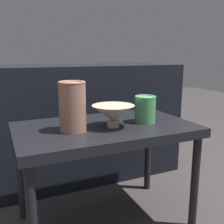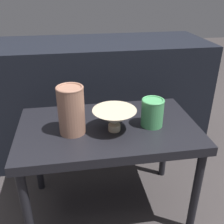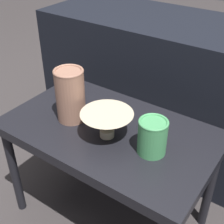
{
  "view_description": "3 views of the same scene",
  "coord_description": "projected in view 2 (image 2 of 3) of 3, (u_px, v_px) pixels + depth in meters",
  "views": [
    {
      "loc": [
        -0.43,
        -1.03,
        0.79
      ],
      "look_at": [
        0.01,
        -0.06,
        0.55
      ],
      "focal_mm": 42.0,
      "sensor_mm": 36.0,
      "label": 1
    },
    {
      "loc": [
        -0.14,
        -0.98,
        1.05
      ],
      "look_at": [
        0.01,
        -0.02,
        0.56
      ],
      "focal_mm": 42.0,
      "sensor_mm": 36.0,
      "label": 2
    },
    {
      "loc": [
        0.53,
        -0.74,
        1.16
      ],
      "look_at": [
        0.02,
        -0.01,
        0.57
      ],
      "focal_mm": 50.0,
      "sensor_mm": 36.0,
      "label": 3
    }
  ],
  "objects": [
    {
      "name": "table",
      "position": [
        108.0,
        136.0,
        1.17
      ],
      "size": [
        0.78,
        0.47,
        0.48
      ],
      "color": "black",
      "rests_on": "ground_plane"
    },
    {
      "name": "vase_textured_left",
      "position": [
        71.0,
        110.0,
        1.05
      ],
      "size": [
        0.11,
        0.11,
        0.2
      ],
      "color": "#996B56",
      "rests_on": "table"
    },
    {
      "name": "bowl",
      "position": [
        114.0,
        118.0,
        1.08
      ],
      "size": [
        0.18,
        0.18,
        0.1
      ],
      "color": "#C1B293",
      "rests_on": "table"
    },
    {
      "name": "ground_plane",
      "position": [
        109.0,
        206.0,
        1.36
      ],
      "size": [
        8.0,
        8.0,
        0.0
      ],
      "primitive_type": "plane",
      "color": "#383333"
    },
    {
      "name": "couch_backdrop",
      "position": [
        95.0,
        98.0,
        1.7
      ],
      "size": [
        1.37,
        0.5,
        0.72
      ],
      "color": "black",
      "rests_on": "ground_plane"
    },
    {
      "name": "vase_colorful_right",
      "position": [
        152.0,
        112.0,
        1.12
      ],
      "size": [
        0.1,
        0.1,
        0.12
      ],
      "color": "#47995B",
      "rests_on": "table"
    }
  ]
}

